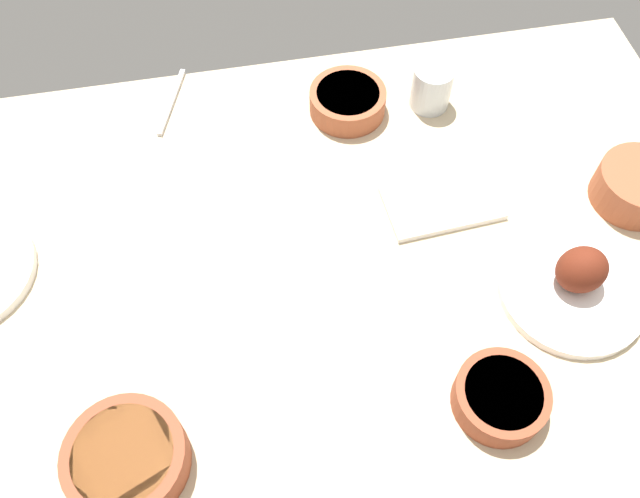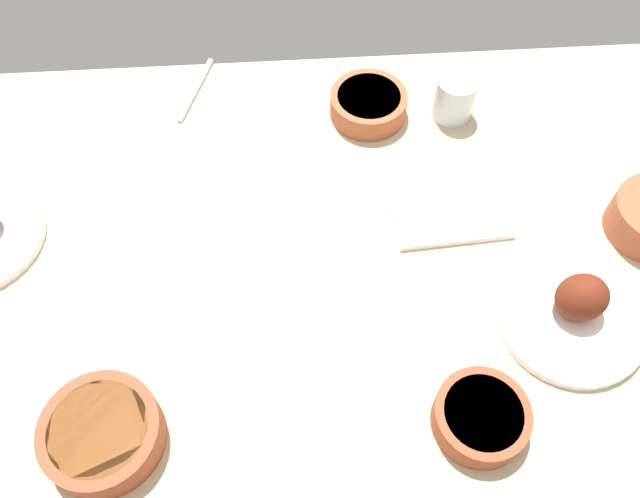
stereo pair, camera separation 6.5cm
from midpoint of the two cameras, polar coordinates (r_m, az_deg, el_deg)
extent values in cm
cube|color=#C6B28E|center=(105.32, 1.75, -1.24)|extent=(140.00, 90.00, 4.00)
cylinder|color=white|center=(105.64, 22.75, -5.62)|extent=(22.38, 22.38, 1.60)
ellipsoid|color=#602314|center=(102.57, 23.65, -4.00)|extent=(7.58, 6.73, 7.87)
cylinder|color=brown|center=(92.95, -16.56, -15.38)|extent=(15.93, 15.93, 5.32)
cylinder|color=brown|center=(90.96, -16.90, -14.98)|extent=(13.06, 13.06, 1.00)
cylinder|color=#A35133|center=(121.09, 5.81, 12.39)|extent=(13.86, 13.86, 4.63)
cylinder|color=white|center=(119.81, 5.88, 12.99)|extent=(11.37, 11.37, 1.00)
cylinder|color=brown|center=(93.71, 15.86, -14.12)|extent=(12.91, 12.91, 4.63)
cylinder|color=#D6BC70|center=(92.04, 16.13, -13.77)|extent=(10.58, 10.58, 1.00)
cylinder|color=silver|center=(122.25, 13.20, 12.70)|extent=(7.26, 7.26, 8.24)
cube|color=white|center=(109.85, 12.97, 2.80)|extent=(19.59, 12.16, 1.20)
cube|color=silver|center=(127.51, -9.37, 13.54)|extent=(6.32, 15.88, 0.80)
camera|label=1|loc=(0.03, -88.18, 2.93)|focal=36.54mm
camera|label=2|loc=(0.03, 91.82, -2.93)|focal=36.54mm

